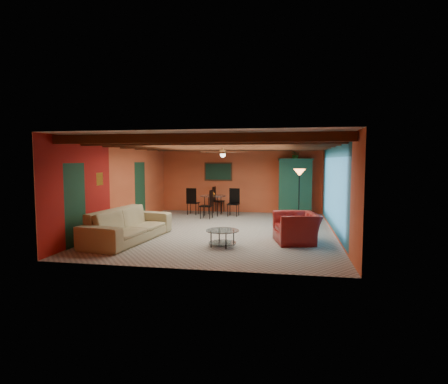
% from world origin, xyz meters
% --- Properties ---
extents(room, '(6.52, 8.01, 2.71)m').
position_xyz_m(room, '(0.00, 0.11, 2.36)').
color(room, gray).
rests_on(room, ground).
extents(sofa, '(1.48, 3.00, 0.84)m').
position_xyz_m(sofa, '(-2.21, -1.80, 0.42)').
color(sofa, '#94875F').
rests_on(sofa, ground).
extents(armchair, '(1.27, 1.39, 0.77)m').
position_xyz_m(armchair, '(2.15, -1.28, 0.38)').
color(armchair, maroon).
rests_on(armchair, ground).
extents(coffee_table, '(1.03, 1.03, 0.42)m').
position_xyz_m(coffee_table, '(0.35, -2.03, 0.21)').
color(coffee_table, silver).
rests_on(coffee_table, ground).
extents(dining_table, '(2.21, 2.21, 1.06)m').
position_xyz_m(dining_table, '(-0.91, 2.93, 0.53)').
color(dining_table, white).
rests_on(dining_table, ground).
extents(armoire, '(1.26, 0.71, 2.12)m').
position_xyz_m(armoire, '(2.20, 3.70, 1.06)').
color(armoire, maroon).
rests_on(armoire, ground).
extents(floor_lamp, '(0.47, 0.47, 1.85)m').
position_xyz_m(floor_lamp, '(2.27, 0.98, 0.93)').
color(floor_lamp, black).
rests_on(floor_lamp, ground).
extents(ceiling_fan, '(1.50, 1.50, 0.44)m').
position_xyz_m(ceiling_fan, '(0.00, 0.00, 2.36)').
color(ceiling_fan, '#472614').
rests_on(ceiling_fan, ceiling).
extents(painting, '(1.05, 0.03, 0.65)m').
position_xyz_m(painting, '(-0.90, 3.96, 1.65)').
color(painting, black).
rests_on(painting, wall_back).
extents(potted_plant, '(0.47, 0.43, 0.44)m').
position_xyz_m(potted_plant, '(2.20, 3.70, 2.34)').
color(potted_plant, '#26661E').
rests_on(potted_plant, armoire).
extents(vase, '(0.22, 0.22, 0.17)m').
position_xyz_m(vase, '(-0.91, 2.93, 1.15)').
color(vase, orange).
rests_on(vase, dining_table).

